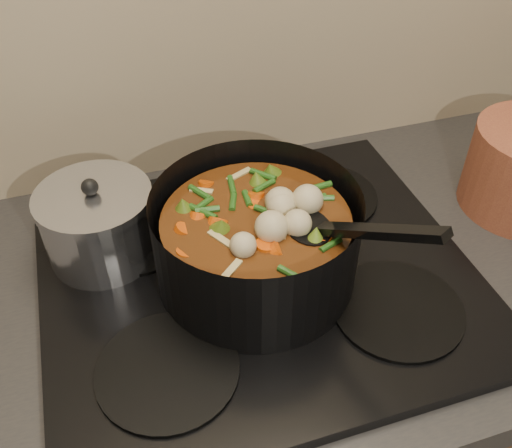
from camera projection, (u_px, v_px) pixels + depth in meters
name	position (u px, v px, depth m)	size (l,w,h in m)	color
counter	(257.00, 433.00, 1.15)	(2.64, 0.64, 0.91)	brown
stovetop	(258.00, 275.00, 0.84)	(0.62, 0.54, 0.03)	black
stockpot	(256.00, 242.00, 0.79)	(0.35, 0.38, 0.21)	black
saucepan	(99.00, 224.00, 0.83)	(0.17, 0.17, 0.14)	silver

